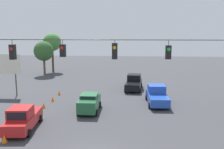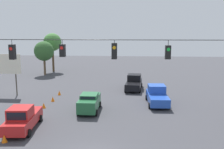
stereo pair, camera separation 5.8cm
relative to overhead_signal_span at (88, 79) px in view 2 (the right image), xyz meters
The scene contains 14 objects.
overhead_signal_span is the anchor object (origin of this frame).
sedan_green_withflow_mid 11.02m from the overhead_signal_span, 80.37° to the right, with size 2.09×4.51×1.87m.
pickup_truck_red_parked_shoulder 9.10m from the overhead_signal_span, 35.05° to the right, with size 2.51×5.41×2.12m.
pickup_truck_blue_oncoming_far 15.11m from the overhead_signal_span, 113.09° to the right, with size 2.48×5.45×2.12m.
pickup_truck_black_oncoming_deep 21.14m from the overhead_signal_span, 98.48° to the right, with size 2.64×5.71×2.12m.
traffic_cone_nearest 8.78m from the overhead_signal_span, 16.22° to the right, with size 0.43×0.43×0.60m, color orange.
traffic_cone_second 9.73m from the overhead_signal_span, 36.54° to the right, with size 0.43×0.43×0.60m, color orange.
traffic_cone_third 11.58m from the overhead_signal_span, 48.27° to the right, with size 0.43×0.43×0.60m, color orange.
traffic_cone_fourth 13.62m from the overhead_signal_span, 57.03° to the right, with size 0.43×0.43×0.60m, color orange.
traffic_cone_fifth 15.74m from the overhead_signal_span, 63.18° to the right, with size 0.43×0.43×0.60m, color orange.
traffic_cone_farthest 18.41m from the overhead_signal_span, 67.36° to the right, with size 0.43×0.43×0.60m, color orange.
roadside_billboard 21.11m from the overhead_signal_span, 48.19° to the right, with size 4.97×0.16×5.45m.
tree_horizon_left 38.30m from the overhead_signal_span, 68.99° to the right, with size 3.68×3.68×7.96m.
tree_horizon_right 34.37m from the overhead_signal_span, 65.89° to the right, with size 3.76×3.76×6.49m.
Camera 2 is at (-2.65, 14.96, 8.30)m, focal length 40.00 mm.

